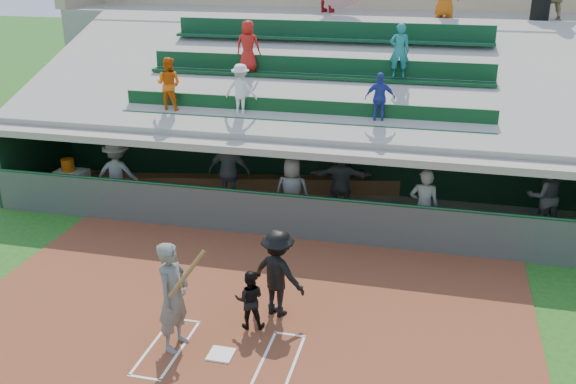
% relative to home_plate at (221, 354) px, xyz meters
% --- Properties ---
extents(ground, '(100.00, 100.00, 0.00)m').
position_rel_home_plate_xyz_m(ground, '(0.00, 0.00, -0.04)').
color(ground, '#1E5417').
rests_on(ground, ground).
extents(dirt_slab, '(11.00, 9.00, 0.02)m').
position_rel_home_plate_xyz_m(dirt_slab, '(0.00, 0.50, -0.03)').
color(dirt_slab, brown).
rests_on(dirt_slab, ground).
extents(home_plate, '(0.43, 0.43, 0.03)m').
position_rel_home_plate_xyz_m(home_plate, '(0.00, 0.00, 0.00)').
color(home_plate, white).
rests_on(home_plate, dirt_slab).
extents(batters_box_chalk, '(2.65, 1.85, 0.01)m').
position_rel_home_plate_xyz_m(batters_box_chalk, '(0.00, 0.00, -0.01)').
color(batters_box_chalk, white).
rests_on(batters_box_chalk, dirt_slab).
extents(dugout_floor, '(16.00, 3.50, 0.04)m').
position_rel_home_plate_xyz_m(dugout_floor, '(0.00, 6.75, -0.02)').
color(dugout_floor, gray).
rests_on(dugout_floor, ground).
extents(concourse_slab, '(20.00, 3.00, 4.60)m').
position_rel_home_plate_xyz_m(concourse_slab, '(0.00, 13.50, 2.26)').
color(concourse_slab, gray).
rests_on(concourse_slab, ground).
extents(grandstand, '(20.40, 10.40, 7.80)m').
position_rel_home_plate_xyz_m(grandstand, '(-0.01, 10.51, 2.23)').
color(grandstand, '#474C47').
rests_on(grandstand, ground).
extents(batter_at_plate, '(0.92, 0.82, 2.02)m').
position_rel_home_plate_xyz_m(batter_at_plate, '(-0.85, 0.07, 1.00)').
color(batter_at_plate, '#585A55').
rests_on(batter_at_plate, dirt_slab).
extents(catcher, '(0.64, 0.54, 1.15)m').
position_rel_home_plate_xyz_m(catcher, '(0.23, 1.00, 0.56)').
color(catcher, black).
rests_on(catcher, dirt_slab).
extents(home_umpire, '(1.28, 1.00, 1.75)m').
position_rel_home_plate_xyz_m(home_umpire, '(0.62, 1.58, 0.86)').
color(home_umpire, black).
rests_on(home_umpire, dirt_slab).
extents(dugout_bench, '(14.93, 3.48, 0.45)m').
position_rel_home_plate_xyz_m(dugout_bench, '(0.03, 8.12, 0.23)').
color(dugout_bench, brown).
rests_on(dugout_bench, dugout_floor).
extents(white_table, '(0.88, 0.68, 0.74)m').
position_rel_home_plate_xyz_m(white_table, '(-6.63, 6.26, 0.37)').
color(white_table, white).
rests_on(white_table, dugout_floor).
extents(water_cooler, '(0.35, 0.35, 0.35)m').
position_rel_home_plate_xyz_m(water_cooler, '(-6.67, 6.22, 0.92)').
color(water_cooler, orange).
rests_on(water_cooler, white_table).
extents(dugout_player_a, '(1.34, 0.87, 1.96)m').
position_rel_home_plate_xyz_m(dugout_player_a, '(-4.83, 5.66, 0.98)').
color(dugout_player_a, '#585B56').
rests_on(dugout_player_a, dugout_floor).
extents(dugout_player_b, '(1.17, 0.49, 2.00)m').
position_rel_home_plate_xyz_m(dugout_player_b, '(-1.99, 6.49, 1.00)').
color(dugout_player_b, '#585B56').
rests_on(dugout_player_b, dugout_floor).
extents(dugout_player_c, '(0.91, 0.62, 1.80)m').
position_rel_home_plate_xyz_m(dugout_player_c, '(-0.07, 5.66, 0.91)').
color(dugout_player_c, '#5F615C').
rests_on(dugout_player_c, dugout_floor).
extents(dugout_player_d, '(1.72, 0.76, 1.79)m').
position_rel_home_plate_xyz_m(dugout_player_d, '(0.95, 7.02, 0.90)').
color(dugout_player_d, '#525550').
rests_on(dugout_player_d, dugout_floor).
extents(dugout_player_e, '(0.69, 0.46, 1.88)m').
position_rel_home_plate_xyz_m(dugout_player_e, '(3.18, 5.37, 0.95)').
color(dugout_player_e, '#5B5E59').
rests_on(dugout_player_e, dugout_floor).
extents(dugout_player_f, '(1.06, 0.91, 1.86)m').
position_rel_home_plate_xyz_m(dugout_player_f, '(6.03, 6.81, 0.94)').
color(dugout_player_f, '#51534E').
rests_on(dugout_player_f, dugout_floor).
extents(trash_bin, '(0.55, 0.55, 0.82)m').
position_rel_home_plate_xyz_m(trash_bin, '(6.02, 12.27, 4.98)').
color(trash_bin, black).
rests_on(trash_bin, concourse_slab).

